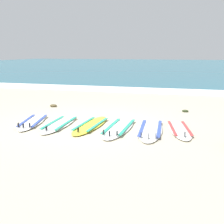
{
  "coord_description": "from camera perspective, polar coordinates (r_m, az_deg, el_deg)",
  "views": [
    {
      "loc": [
        2.81,
        -7.52,
        1.94
      ],
      "look_at": [
        0.46,
        0.52,
        0.25
      ],
      "focal_mm": 47.83,
      "sensor_mm": 36.0,
      "label": 1
    }
  ],
  "objects": [
    {
      "name": "surfboard_1",
      "position": [
        8.17,
        -9.95,
        -2.23
      ],
      "size": [
        0.71,
        2.22,
        0.18
      ],
      "color": "white",
      "rests_on": "ground"
    },
    {
      "name": "seaweed_clump_near_shoreline",
      "position": [
        10.92,
        -11.14,
        1.21
      ],
      "size": [
        0.26,
        0.21,
        0.09
      ],
      "primitive_type": "ellipsoid",
      "color": "#4C4228",
      "rests_on": "ground"
    },
    {
      "name": "ground_plane",
      "position": [
        8.26,
        -4.09,
        -2.2
      ],
      "size": [
        80.0,
        80.0,
        0.0
      ],
      "primitive_type": "plane",
      "color": "#B7AD93"
    },
    {
      "name": "surfboard_4",
      "position": [
        7.54,
        7.39,
        -3.31
      ],
      "size": [
        0.83,
        2.42,
        0.18
      ],
      "color": "white",
      "rests_on": "ground"
    },
    {
      "name": "surfboard_0",
      "position": [
        8.59,
        -14.87,
        -1.79
      ],
      "size": [
        1.03,
        2.17,
        0.18
      ],
      "color": "white",
      "rests_on": "ground"
    },
    {
      "name": "sea",
      "position": [
        44.12,
        12.77,
        8.7
      ],
      "size": [
        80.0,
        60.0,
        0.1
      ],
      "primitive_type": "cube",
      "color": "#23667A",
      "rests_on": "ground"
    },
    {
      "name": "surfboard_2",
      "position": [
        7.93,
        -4.07,
        -2.51
      ],
      "size": [
        0.56,
        2.18,
        0.18
      ],
      "color": "yellow",
      "rests_on": "ground"
    },
    {
      "name": "surfboard_5",
      "position": [
        7.68,
        12.77,
        -3.23
      ],
      "size": [
        0.92,
        2.09,
        0.18
      ],
      "color": "white",
      "rests_on": "ground"
    },
    {
      "name": "seaweed_clump_mid_sand",
      "position": [
        10.09,
        13.83,
        0.2
      ],
      "size": [
        0.21,
        0.17,
        0.07
      ],
      "primitive_type": "ellipsoid",
      "color": "#2D381E",
      "rests_on": "ground"
    },
    {
      "name": "wave_foam_strip",
      "position": [
        15.07,
        5.42,
        4.19
      ],
      "size": [
        80.0,
        1.39,
        0.11
      ],
      "primitive_type": "cube",
      "color": "white",
      "rests_on": "ground"
    },
    {
      "name": "surfboard_3",
      "position": [
        7.66,
        1.39,
        -2.99
      ],
      "size": [
        0.62,
        2.36,
        0.18
      ],
      "color": "white",
      "rests_on": "ground"
    }
  ]
}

